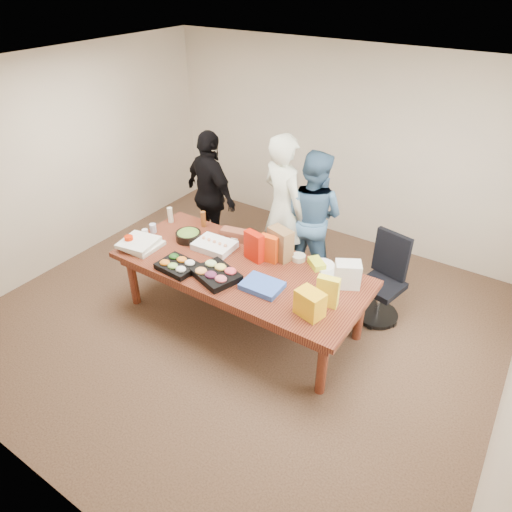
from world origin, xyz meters
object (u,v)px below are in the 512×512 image
Objects in this scene: office_chair at (382,283)px; salad_bowl at (188,236)px; sheet_cake at (215,245)px; person_center at (283,209)px; person_right at (312,217)px; conference_table at (241,293)px.

office_chair reaches higher than salad_bowl.
sheet_cake is 0.38m from salad_bowl.
person_center is at bearing 52.95° from salad_bowl.
salad_bowl is at bearing 179.36° from sheet_cake.
salad_bowl is at bearing 74.01° from person_center.
office_chair is 0.58× the size of person_right.
office_chair is 2.29m from salad_bowl.
conference_table is 6.27× the size of sheet_cake.
person_center is at bearing 95.42° from conference_table.
sheet_cake is (-0.66, -1.11, -0.07)m from person_right.
conference_table is 0.63m from sheet_cake.
person_center is at bearing 66.72° from sheet_cake.
office_chair is at bearing 20.72° from sheet_cake.
salad_bowl is (-1.04, -1.13, -0.06)m from person_right.
conference_table is 1.23m from person_center.
person_right is at bearing 47.40° from salad_bowl.
office_chair is 0.52× the size of person_center.
person_center is 1.21m from salad_bowl.
person_center reaches higher than conference_table.
person_center is at bearing 26.91° from person_right.
salad_bowl is at bearing -147.23° from office_chair.
conference_table is at bearing -132.65° from office_chair.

